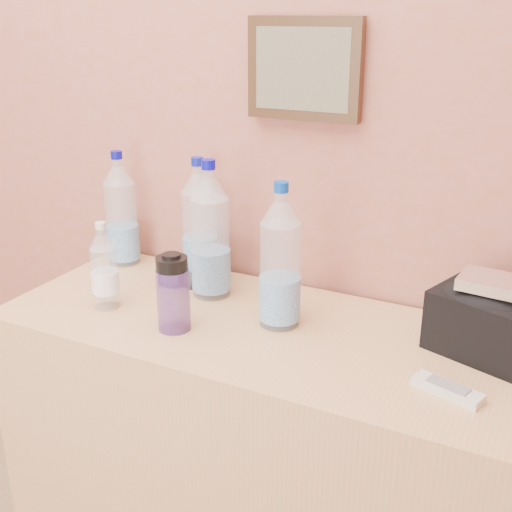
{
  "coord_description": "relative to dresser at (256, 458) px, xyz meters",
  "views": [
    {
      "loc": [
        1.04,
        0.44,
        1.53
      ],
      "look_at": [
        0.4,
        1.71,
        0.99
      ],
      "focal_mm": 45.0,
      "sensor_mm": 36.0,
      "label": 1
    }
  ],
  "objects": [
    {
      "name": "sunglasses",
      "position": [
        -0.29,
        0.12,
        0.42
      ],
      "size": [
        0.15,
        0.09,
        0.04
      ],
      "primitive_type": null,
      "rotation": [
        0.0,
        0.0,
        0.29
      ],
      "color": "black",
      "rests_on": "dresser"
    },
    {
      "name": "nalgene_bottle",
      "position": [
        -0.17,
        -0.11,
        0.5
      ],
      "size": [
        0.08,
        0.08,
        0.19
      ],
      "rotation": [
        0.0,
        0.0,
        0.27
      ],
      "color": "#57328C",
      "rests_on": "dresser"
    },
    {
      "name": "picture_frame",
      "position": [
        0.0,
        0.27,
        0.99
      ],
      "size": [
        0.3,
        0.03,
        0.25
      ],
      "primitive_type": null,
      "color": "#382311",
      "rests_on": "room_shell"
    },
    {
      "name": "ac_remote",
      "position": [
        0.49,
        -0.1,
        0.42
      ],
      "size": [
        0.15,
        0.08,
        0.02
      ],
      "primitive_type": "cube",
      "rotation": [
        0.0,
        0.0,
        -0.29
      ],
      "color": "silver",
      "rests_on": "dresser"
    },
    {
      "name": "pet_large_a",
      "position": [
        -0.55,
        0.19,
        0.56
      ],
      "size": [
        0.09,
        0.09,
        0.35
      ],
      "rotation": [
        0.0,
        0.0,
        0.06
      ],
      "color": "#AAC7DC",
      "rests_on": "dresser"
    },
    {
      "name": "foil_packet",
      "position": [
        0.52,
        0.1,
        0.58
      ],
      "size": [
        0.13,
        0.12,
        0.03
      ],
      "primitive_type": "cube",
      "rotation": [
        0.0,
        0.0,
        -0.1
      ],
      "color": "silver",
      "rests_on": "toiletry_bag"
    },
    {
      "name": "toiletry_bag",
      "position": [
        0.53,
        0.11,
        0.49
      ],
      "size": [
        0.28,
        0.24,
        0.16
      ],
      "primitive_type": null,
      "rotation": [
        0.0,
        0.0,
        -0.32
      ],
      "color": "black",
      "rests_on": "dresser"
    },
    {
      "name": "pet_large_b",
      "position": [
        -0.28,
        0.2,
        0.56
      ],
      "size": [
        0.1,
        0.1,
        0.35
      ],
      "rotation": [
        0.0,
        0.0,
        -0.13
      ],
      "color": "silver",
      "rests_on": "dresser"
    },
    {
      "name": "dresser",
      "position": [
        0.0,
        0.0,
        0.0
      ],
      "size": [
        1.3,
        0.54,
        0.81
      ],
      "primitive_type": "cube",
      "color": "#A08859",
      "rests_on": "ground"
    },
    {
      "name": "pet_small",
      "position": [
        -0.39,
        -0.09,
        0.51
      ],
      "size": [
        0.07,
        0.07,
        0.23
      ],
      "rotation": [
        0.0,
        0.0,
        -0.27
      ],
      "color": "#A9CADA",
      "rests_on": "dresser"
    },
    {
      "name": "pet_large_c",
      "position": [
        -0.19,
        0.11,
        0.57
      ],
      "size": [
        0.1,
        0.1,
        0.37
      ],
      "rotation": [
        0.0,
        0.0,
        -0.09
      ],
      "color": "#CCE5FD",
      "rests_on": "dresser"
    },
    {
      "name": "pet_large_d",
      "position": [
        0.05,
        0.03,
        0.56
      ],
      "size": [
        0.1,
        0.1,
        0.36
      ],
      "rotation": [
        0.0,
        0.0,
        -0.38
      ],
      "color": "#C8EBFE",
      "rests_on": "dresser"
    }
  ]
}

